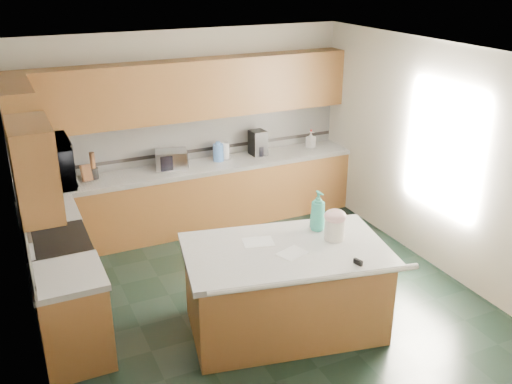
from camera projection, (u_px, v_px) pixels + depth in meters
floor at (257, 296)px, 6.45m from camera, size 4.60×4.60×0.00m
ceiling at (257, 54)px, 5.42m from camera, size 4.60×4.60×0.00m
wall_back at (186, 129)px, 7.88m from camera, size 4.60×0.04×2.70m
wall_front at (397, 296)px, 3.99m from camera, size 4.60×0.04×2.70m
wall_left at (19, 226)px, 5.03m from camera, size 0.04×4.60×2.70m
wall_right at (432, 155)px, 6.84m from camera, size 0.04×4.60×2.70m
back_base_cab at (196, 199)px, 7.96m from camera, size 4.60×0.60×0.86m
back_countertop at (195, 168)px, 7.79m from camera, size 4.60×0.64×0.06m
back_upper_cab at (189, 90)px, 7.50m from camera, size 4.60×0.33×0.78m
back_backsplash at (187, 138)px, 7.90m from camera, size 4.60×0.02×0.63m
back_accent_band at (188, 152)px, 7.97m from camera, size 4.60×0.01×0.05m
left_base_cab_rear at (53, 249)px, 6.58m from camera, size 0.60×0.82×0.86m
left_counter_rear at (48, 213)px, 6.41m from camera, size 0.64×0.82×0.06m
left_base_cab_front at (74, 319)px, 5.30m from camera, size 0.60×0.72×0.86m
left_counter_front at (67, 276)px, 5.13m from camera, size 0.64×0.72×0.06m
left_backsplash at (21, 214)px, 5.55m from camera, size 0.02×2.30×0.63m
left_accent_band at (24, 232)px, 5.62m from camera, size 0.01×2.30×0.05m
left_upper_cab_rear at (19, 121)px, 6.07m from camera, size 0.33×1.09×0.78m
left_upper_cab_front at (34, 169)px, 4.67m from camera, size 0.33×0.72×0.78m
range_body at (63, 281)px, 5.92m from camera, size 0.60×0.76×0.88m
range_oven_door at (91, 278)px, 6.05m from camera, size 0.02×0.68×0.55m
range_cooktop at (57, 241)px, 5.74m from camera, size 0.62×0.78×0.04m
range_handle at (90, 246)px, 5.91m from camera, size 0.02×0.66×0.02m
range_backguard at (27, 235)px, 5.60m from camera, size 0.06×0.76×0.18m
microwave at (45, 163)px, 5.43m from camera, size 0.50×0.73×0.41m
island_base at (285, 291)px, 5.75m from camera, size 2.05×1.42×0.86m
island_top at (286, 251)px, 5.57m from camera, size 2.17×1.54×0.06m
island_bullnose at (316, 279)px, 5.08m from camera, size 1.95×0.45×0.06m
treat_jar at (334, 229)px, 5.71m from camera, size 0.25×0.25×0.21m
treat_jar_lid at (335, 216)px, 5.66m from camera, size 0.22×0.22×0.14m
treat_jar_knob at (335, 212)px, 5.64m from camera, size 0.07×0.03×0.03m
treat_jar_knob_end_l at (332, 213)px, 5.63m from camera, size 0.04×0.04×0.04m
treat_jar_knob_end_r at (339, 211)px, 5.65m from camera, size 0.04×0.04×0.04m
soap_bottle_island at (318, 211)px, 5.87m from camera, size 0.17×0.17×0.43m
paper_sheet_a at (292, 253)px, 5.47m from camera, size 0.33×0.28×0.00m
paper_sheet_b at (258, 242)px, 5.68m from camera, size 0.35×0.29×0.00m
clamp_body at (358, 264)px, 5.26m from camera, size 0.05×0.10×0.08m
clamp_handle at (361, 268)px, 5.22m from camera, size 0.01×0.07×0.01m
knife_block at (86, 173)px, 7.22m from camera, size 0.14×0.17×0.23m
utensil_crock at (94, 173)px, 7.29m from camera, size 0.11×0.11×0.14m
utensil_bundle at (92, 160)px, 7.23m from camera, size 0.07×0.07×0.21m
toaster_oven at (171, 159)px, 7.65m from camera, size 0.48×0.39×0.24m
toaster_oven_door at (174, 162)px, 7.54m from camera, size 0.38×0.01×0.20m
paper_towel at (225, 151)px, 8.01m from camera, size 0.11×0.11×0.24m
paper_towel_base at (226, 158)px, 8.05m from camera, size 0.16×0.16×0.01m
water_jug at (218, 153)px, 7.92m from camera, size 0.15×0.15×0.24m
water_jug_neck at (218, 143)px, 7.87m from camera, size 0.07×0.07×0.03m
coffee_maker at (258, 143)px, 8.16m from camera, size 0.22×0.24×0.35m
coffee_carafe at (259, 151)px, 8.16m from camera, size 0.15×0.15×0.15m
soap_bottle_back at (311, 139)px, 8.49m from camera, size 0.15×0.15×0.25m
soap_back_cap at (311, 131)px, 8.44m from camera, size 0.02×0.02×0.03m
window_light_proxy at (443, 148)px, 6.60m from camera, size 0.02×1.40×1.10m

